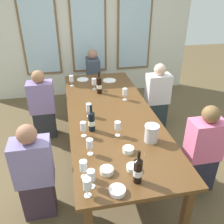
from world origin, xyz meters
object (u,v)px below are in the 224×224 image
Objects in this scene: white_plate_1 at (109,80)px; seated_person_3 at (157,98)px; wine_bottle_1 at (138,170)px; white_plate_0 at (83,79)px; wine_glass_0 at (125,92)px; wine_bottle_2 at (92,121)px; tasting_bowl_2 at (133,168)px; wine_glass_5 at (89,108)px; dining_table at (111,116)px; seated_person_2 at (43,107)px; metal_pitcher at (152,133)px; seated_person_0 at (35,175)px; wine_glass_1 at (90,144)px; wine_glass_7 at (83,166)px; seated_person_4 at (93,79)px; wine_glass_4 at (83,127)px; wine_glass_9 at (94,82)px; tasting_bowl_1 at (107,171)px; tasting_bowl_0 at (117,191)px; wine_glass_6 at (91,176)px; seated_person_1 at (202,152)px; wine_glass_2 at (71,79)px; wine_bottle_0 at (99,85)px; wine_glass_8 at (118,126)px; tasting_bowl_3 at (128,150)px.

seated_person_3 is (0.73, -0.38, -0.22)m from white_plate_1.
wine_bottle_1 is at bearing -94.97° from white_plate_1.
white_plate_0 is 1.05m from wine_glass_0.
wine_bottle_2 reaches higher than tasting_bowl_2.
white_plate_0 is 1.28m from wine_glass_5.
seated_person_2 reaches higher than dining_table.
seated_person_0 is (-1.23, -0.04, -0.31)m from metal_pitcher.
wine_glass_1 is 0.16× the size of seated_person_0.
wine_glass_7 is 2.95m from seated_person_4.
wine_glass_0 is at bearing 51.43° from wine_bottle_2.
wine_glass_9 is at bearing 77.35° from wine_glass_4.
tasting_bowl_1 is 1.51m from wine_glass_0.
wine_glass_0 is 1.00× the size of wine_glass_7.
wine_bottle_2 is 0.96m from tasting_bowl_0.
seated_person_0 is (-0.48, 0.35, -0.34)m from wine_glass_7.
white_plate_1 is at bearing 84.71° from tasting_bowl_2.
wine_glass_4 is at bearing -99.81° from seated_person_4.
wine_glass_1 is 1.00× the size of wine_glass_9.
seated_person_3 reaches higher than wine_glass_0.
wine_glass_5 is (-0.55, -0.37, 0.00)m from wine_glass_0.
dining_table is 16.58× the size of wine_glass_5.
wine_glass_0 is 0.16× the size of seated_person_3.
white_plate_1 is 0.70× the size of wine_bottle_2.
wine_glass_4 is 1.38m from seated_person_2.
wine_glass_1 is at bearing 84.69° from wine_glass_6.
white_plate_0 is 0.18× the size of seated_person_1.
wine_glass_2 is at bearing 95.89° from tasting_bowl_0.
wine_glass_4 is (-0.38, 0.62, 0.10)m from tasting_bowl_2.
tasting_bowl_2 is 1.03m from seated_person_1.
wine_glass_6 is (-0.12, -1.18, -0.00)m from wine_glass_5.
wine_bottle_2 is at bearing -91.48° from white_plate_0.
wine_glass_2 is at bearing 136.58° from wine_bottle_0.
seated_person_2 reaches higher than wine_glass_5.
wine_bottle_1 is (0.04, -1.86, -0.01)m from wine_bottle_0.
seated_person_4 is at bearing 85.08° from tasting_bowl_1.
metal_pitcher reaches higher than wine_glass_8.
white_plate_0 is 1.15× the size of wine_glass_8.
tasting_bowl_0 is at bearing -43.20° from wine_glass_7.
wine_glass_1 is at bearing -119.25° from wine_glass_0.
seated_person_2 is (-1.19, 0.43, -0.33)m from wine_glass_0.
seated_person_0 is at bearing 174.43° from tasting_bowl_3.
wine_bottle_0 is 1.95× the size of wine_glass_5.
metal_pitcher reaches higher than wine_glass_0.
wine_bottle_2 is 1.85× the size of wine_glass_1.
seated_person_4 reaches higher than metal_pitcher.
wine_bottle_2 is 1.85× the size of wine_glass_6.
wine_glass_4 is (-0.66, -0.80, 0.00)m from wine_glass_0.
wine_bottle_1 is 1.84× the size of wine_glass_5.
wine_glass_9 is 0.16× the size of seated_person_2.
seated_person_3 is (0.66, 0.39, -0.33)m from wine_glass_0.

